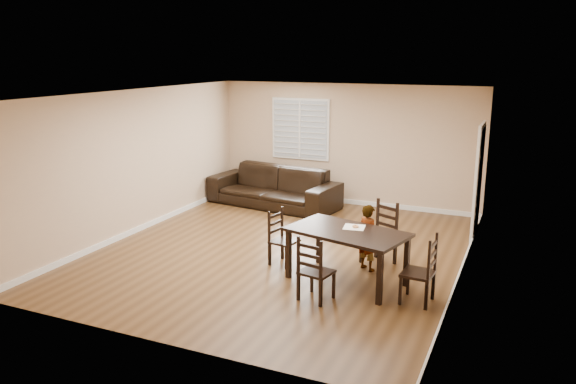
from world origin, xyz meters
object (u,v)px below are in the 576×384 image
Objects in this scene: chair_left at (279,239)px; donut at (355,226)px; child at (368,237)px; dining_table at (347,236)px; chair_far at (312,273)px; chair_near at (384,234)px; sofa at (274,187)px; chair_right at (426,273)px.

donut is at bearing -84.10° from chair_left.
child is 10.83× the size of donut.
chair_far reaches higher than dining_table.
dining_table is at bearing -92.47° from chair_left.
chair_near is 1.10× the size of chair_far.
chair_far reaches higher than sofa.
donut is at bearing -40.57° from sofa.
sofa is (-2.85, 3.50, -0.29)m from dining_table.
chair_left is at bearing -36.79° from chair_far.
chair_near is 0.35× the size of sofa.
chair_right is at bearing -34.86° from sofa.
chair_near is 1.99m from chair_far.
donut is 4.43m from sofa.
dining_table is 1.95× the size of chair_right.
chair_far is 1.55m from chair_right.
child reaches higher than sofa.
chair_far is 1.03× the size of chair_left.
child reaches higher than chair_far.
chair_right is (1.44, 0.57, 0.02)m from chair_far.
chair_left is 2.55m from chair_right.
chair_far is 1.57m from chair_left.
dining_table is at bearing -99.63° from chair_right.
dining_table is at bearing -42.75° from sofa.
chair_left is at bearing -55.33° from sofa.
chair_right is 5.56m from sofa.
sofa is at bearing 131.33° from donut.
chair_far is 9.51× the size of donut.
dining_table is 4.52m from sofa.
child is 0.52m from donut.
chair_left is (-1.25, 0.31, -0.31)m from dining_table.
chair_far is at bearing -78.90° from chair_near.
chair_right is 1.40m from child.
chair_left is at bearing -99.79° from chair_right.
chair_right is at bearing -22.45° from donut.
chair_near is 1.64m from chair_right.
dining_table is 0.94m from chair_far.
chair_left is at bearing -179.77° from dining_table.
chair_far is at bearing -127.25° from chair_left.
donut is at bearing 107.73° from child.
sofa is at bearing 38.00° from chair_left.
chair_near is at bearing -52.98° from chair_left.
sofa is at bearing -129.00° from chair_right.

